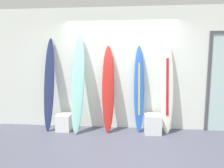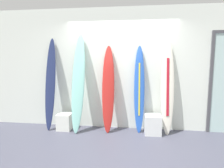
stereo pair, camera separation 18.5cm
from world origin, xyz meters
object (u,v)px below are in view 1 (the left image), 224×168
(surfboard_crimson, at_px, (108,89))
(surfboard_ivory, at_px, (167,87))
(display_block_left, at_px, (64,122))
(surfboard_cobalt, at_px, (139,90))
(display_block_center, at_px, (153,124))
(surfboard_navy, at_px, (49,85))
(surfboard_seafoam, at_px, (78,84))

(surfboard_crimson, distance_m, surfboard_ivory, 1.30)
(surfboard_ivory, distance_m, display_block_left, 2.46)
(surfboard_cobalt, relative_size, display_block_center, 4.60)
(surfboard_navy, relative_size, surfboard_seafoam, 0.97)
(surfboard_seafoam, bearing_deg, surfboard_cobalt, 5.15)
(surfboard_cobalt, distance_m, surfboard_ivory, 0.61)
(display_block_center, bearing_deg, surfboard_navy, 178.50)
(surfboard_crimson, bearing_deg, surfboard_ivory, 1.15)
(surfboard_ivory, bearing_deg, display_block_left, -177.71)
(surfboard_crimson, relative_size, surfboard_cobalt, 1.00)
(surfboard_seafoam, bearing_deg, surfboard_ivory, 2.73)
(surfboard_crimson, distance_m, display_block_left, 1.28)
(surfboard_seafoam, bearing_deg, display_block_left, 179.81)
(surfboard_navy, distance_m, display_block_left, 0.92)
(surfboard_crimson, relative_size, display_block_center, 4.62)
(surfboard_ivory, distance_m, display_block_center, 0.87)
(surfboard_seafoam, relative_size, display_block_left, 5.88)
(surfboard_seafoam, bearing_deg, surfboard_crimson, 5.75)
(display_block_left, relative_size, display_block_center, 0.89)
(surfboard_ivory, xyz_separation_m, display_block_center, (-0.30, -0.10, -0.81))
(surfboard_seafoam, bearing_deg, display_block_center, -0.05)
(display_block_left, bearing_deg, surfboard_navy, 170.30)
(surfboard_crimson, xyz_separation_m, display_block_left, (-1.02, -0.07, -0.77))
(surfboard_seafoam, relative_size, surfboard_crimson, 1.13)
(display_block_left, bearing_deg, surfboard_ivory, 2.29)
(surfboard_seafoam, distance_m, display_block_center, 1.88)
(surfboard_crimson, bearing_deg, surfboard_navy, -179.68)
(surfboard_crimson, height_order, surfboard_ivory, surfboard_ivory)
(surfboard_seafoam, relative_size, surfboard_ivory, 1.06)
(surfboard_navy, bearing_deg, surfboard_ivory, 0.73)
(surfboard_navy, xyz_separation_m, surfboard_seafoam, (0.69, -0.06, 0.05))
(display_block_left, bearing_deg, surfboard_crimson, 3.74)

